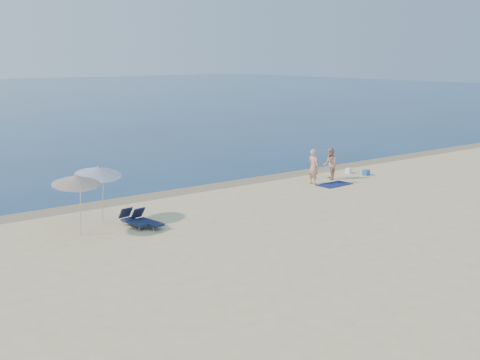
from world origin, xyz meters
The scene contains 10 objects.
wet_sand_strip centered at (0.00, 19.40, 0.00)m, with size 240.00×1.60×0.00m, color #847254.
person_left centered at (2.66, 16.62, 0.96)m, with size 0.70×0.46×1.91m, color tan.
person_right centered at (4.28, 16.97, 0.88)m, with size 0.86×0.67×1.77m, color tan.
beach_towel centered at (3.45, 15.80, 0.02)m, with size 1.90×1.06×0.03m, color #0E164A.
white_bag centered at (6.46, 17.58, 0.15)m, with size 0.34×0.29×0.29m, color white.
blue_cooler centered at (6.85, 16.59, 0.15)m, with size 0.42×0.30×0.30m, color #1F5BAC.
umbrella_near centered at (-9.66, 16.49, 2.16)m, with size 2.01×2.04×2.52m.
umbrella_far centered at (-11.05, 15.38, 2.15)m, with size 1.99×2.02×2.49m.
lounger_left centered at (-8.46, 14.67, 0.26)m, with size 0.75×1.65×0.70m.
lounger_right centered at (-8.87, 15.02, 0.25)m, with size 0.69×1.62×0.69m.
Camera 1 is at (-19.54, -6.31, 6.80)m, focal length 45.00 mm.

